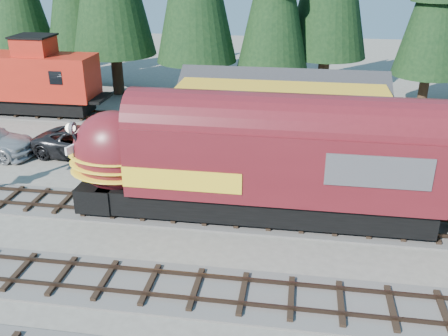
# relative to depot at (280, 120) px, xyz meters

# --- Properties ---
(ground) EXTENTS (120.00, 120.00, 0.00)m
(ground) POSITION_rel_depot_xyz_m (0.00, -10.50, -2.96)
(ground) COLOR #6B665B
(ground) RESTS_ON ground
(track_spur) EXTENTS (32.00, 3.20, 0.33)m
(track_spur) POSITION_rel_depot_xyz_m (-10.00, 7.50, -2.90)
(track_spur) COLOR #4C4947
(track_spur) RESTS_ON ground
(depot) EXTENTS (12.80, 7.00, 5.30)m
(depot) POSITION_rel_depot_xyz_m (0.00, 0.00, 0.00)
(depot) COLOR gold
(depot) RESTS_ON ground
(locomotive) EXTENTS (17.43, 3.46, 4.74)m
(locomotive) POSITION_rel_depot_xyz_m (-1.38, -6.50, -0.22)
(locomotive) COLOR black
(locomotive) RESTS_ON ground
(caboose) EXTENTS (10.98, 3.18, 5.71)m
(caboose) POSITION_rel_depot_xyz_m (-19.84, 7.50, -0.16)
(caboose) COLOR black
(caboose) RESTS_ON ground
(pickup_truck_a) EXTENTS (7.02, 4.09, 1.84)m
(pickup_truck_a) POSITION_rel_depot_xyz_m (-11.84, -0.30, -2.05)
(pickup_truck_a) COLOR black
(pickup_truck_a) RESTS_ON ground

